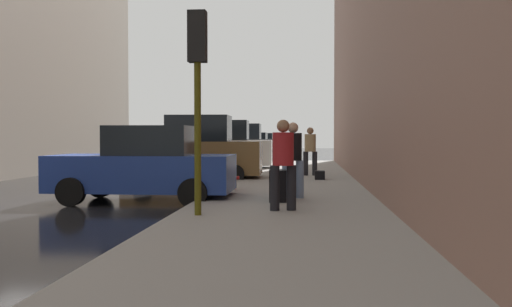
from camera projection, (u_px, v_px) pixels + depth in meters
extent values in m
plane|color=black|center=(32.00, 202.00, 13.35)|extent=(120.00, 120.00, 0.00)
cube|color=gray|center=(288.00, 202.00, 12.83)|extent=(4.00, 40.00, 0.15)
cube|color=navy|center=(143.00, 173.00, 13.35)|extent=(4.20, 1.85, 0.84)
cube|color=black|center=(151.00, 141.00, 13.31)|extent=(1.89, 1.57, 0.70)
cylinder|color=black|center=(100.00, 185.00, 14.39)|extent=(0.64, 0.22, 0.64)
cylinder|color=black|center=(71.00, 192.00, 12.56)|extent=(0.64, 0.22, 0.64)
cylinder|color=black|center=(207.00, 186.00, 14.16)|extent=(0.64, 0.22, 0.64)
cylinder|color=black|center=(193.00, 193.00, 12.33)|extent=(0.64, 0.22, 0.64)
cube|color=brown|center=(193.00, 158.00, 19.35)|extent=(4.64, 1.95, 1.10)
cube|color=black|center=(199.00, 129.00, 19.30)|extent=(2.11, 1.61, 0.90)
cylinder|color=black|center=(157.00, 170.00, 20.37)|extent=(0.65, 0.24, 0.64)
cylinder|color=black|center=(143.00, 174.00, 18.54)|extent=(0.65, 0.24, 0.64)
cylinder|color=black|center=(240.00, 171.00, 20.19)|extent=(0.65, 0.24, 0.64)
cylinder|color=black|center=(235.00, 174.00, 18.35)|extent=(0.65, 0.24, 0.64)
cube|color=silver|center=(220.00, 152.00, 25.42)|extent=(4.66, 1.99, 1.10)
cube|color=black|center=(225.00, 130.00, 25.38)|extent=(2.12, 1.63, 0.90)
cylinder|color=black|center=(191.00, 163.00, 26.43)|extent=(0.65, 0.24, 0.64)
cylinder|color=black|center=(183.00, 165.00, 24.60)|extent=(0.65, 0.24, 0.64)
cylinder|color=black|center=(255.00, 163.00, 26.27)|extent=(0.65, 0.24, 0.64)
cylinder|color=black|center=(252.00, 165.00, 24.43)|extent=(0.65, 0.24, 0.64)
cube|color=black|center=(239.00, 149.00, 32.37)|extent=(4.62, 1.89, 1.10)
cube|color=black|center=(242.00, 132.00, 32.33)|extent=(2.09, 1.59, 0.90)
cylinder|color=black|center=(215.00, 157.00, 33.42)|extent=(0.64, 0.23, 0.64)
cylinder|color=black|center=(210.00, 158.00, 31.58)|extent=(0.64, 0.23, 0.64)
cylinder|color=black|center=(266.00, 157.00, 33.19)|extent=(0.64, 0.23, 0.64)
cylinder|color=black|center=(264.00, 158.00, 31.36)|extent=(0.64, 0.23, 0.64)
cube|color=#193828|center=(250.00, 149.00, 38.77)|extent=(4.24, 1.94, 0.84)
cube|color=black|center=(253.00, 138.00, 38.73)|extent=(1.93, 1.61, 0.70)
cylinder|color=black|center=(232.00, 154.00, 39.85)|extent=(0.65, 0.24, 0.64)
cylinder|color=black|center=(228.00, 154.00, 38.02)|extent=(0.65, 0.24, 0.64)
cylinder|color=black|center=(271.00, 154.00, 39.55)|extent=(0.65, 0.24, 0.64)
cylinder|color=black|center=(269.00, 155.00, 37.72)|extent=(0.65, 0.24, 0.64)
cube|color=#B7BABF|center=(259.00, 147.00, 45.91)|extent=(4.21, 1.86, 0.84)
cube|color=black|center=(261.00, 137.00, 45.87)|extent=(1.90, 1.57, 0.70)
cylinder|color=black|center=(243.00, 151.00, 46.95)|extent=(0.64, 0.22, 0.64)
cylinder|color=black|center=(240.00, 152.00, 45.12)|extent=(0.64, 0.22, 0.64)
cylinder|color=black|center=(276.00, 151.00, 46.72)|extent=(0.64, 0.22, 0.64)
cylinder|color=black|center=(275.00, 152.00, 44.89)|extent=(0.64, 0.22, 0.64)
cylinder|color=red|center=(231.00, 179.00, 15.00)|extent=(0.22, 0.22, 0.55)
sphere|color=red|center=(231.00, 166.00, 14.99)|extent=(0.20, 0.20, 0.20)
cylinder|color=red|center=(225.00, 178.00, 15.02)|extent=(0.10, 0.09, 0.09)
cylinder|color=red|center=(237.00, 178.00, 14.99)|extent=(0.10, 0.09, 0.09)
cylinder|color=#514C0F|center=(198.00, 113.00, 10.05)|extent=(0.12, 0.12, 3.60)
cube|color=black|center=(197.00, 37.00, 10.00)|extent=(0.32, 0.24, 0.90)
sphere|color=red|center=(199.00, 22.00, 10.13)|extent=(0.14, 0.14, 0.14)
sphere|color=yellow|center=(199.00, 38.00, 10.14)|extent=(0.14, 0.14, 0.14)
sphere|color=green|center=(199.00, 54.00, 10.14)|extent=(0.14, 0.14, 0.14)
cylinder|color=#728CB2|center=(286.00, 179.00, 12.95)|extent=(0.21, 0.21, 0.85)
cylinder|color=#728CB2|center=(300.00, 179.00, 12.87)|extent=(0.21, 0.21, 0.85)
cylinder|color=black|center=(293.00, 147.00, 12.89)|extent=(0.46, 0.46, 0.62)
sphere|color=tan|center=(293.00, 128.00, 12.87)|extent=(0.24, 0.24, 0.24)
cylinder|color=black|center=(291.00, 188.00, 10.75)|extent=(0.22, 0.22, 0.85)
cylinder|color=black|center=(275.00, 188.00, 10.70)|extent=(0.22, 0.22, 0.85)
cylinder|color=#A51E23|center=(283.00, 149.00, 10.70)|extent=(0.48, 0.48, 0.62)
sphere|color=#997051|center=(283.00, 126.00, 10.69)|extent=(0.24, 0.24, 0.24)
cylinder|color=black|center=(306.00, 163.00, 20.28)|extent=(0.19, 0.19, 0.85)
cylinder|color=black|center=(315.00, 163.00, 20.27)|extent=(0.19, 0.19, 0.85)
cylinder|color=tan|center=(310.00, 143.00, 20.25)|extent=(0.41, 0.41, 0.62)
sphere|color=#997051|center=(310.00, 131.00, 20.24)|extent=(0.24, 0.24, 0.24)
cube|color=black|center=(278.00, 186.00, 12.20)|extent=(0.40, 0.59, 0.68)
cylinder|color=#333333|center=(278.00, 161.00, 12.19)|extent=(0.02, 0.02, 0.36)
cube|color=black|center=(320.00, 175.00, 18.39)|extent=(0.32, 0.44, 0.28)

